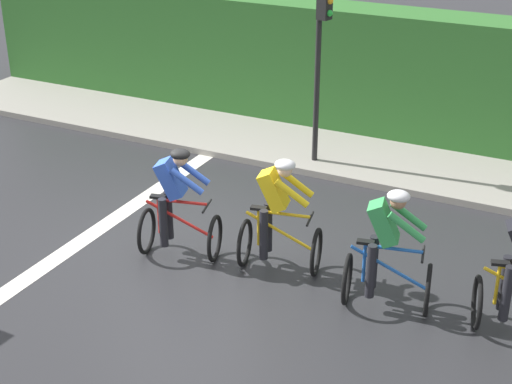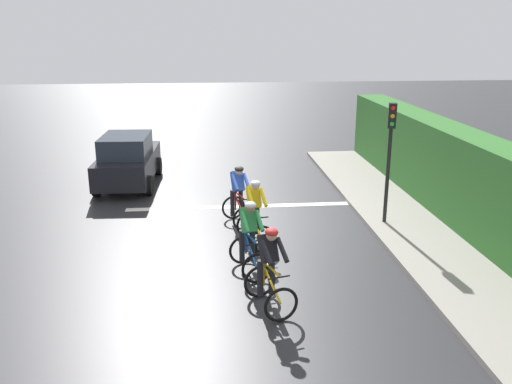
{
  "view_description": "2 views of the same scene",
  "coord_description": "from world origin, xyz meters",
  "px_view_note": "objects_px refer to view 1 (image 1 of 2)",
  "views": [
    {
      "loc": [
        8.42,
        5.52,
        5.56
      ],
      "look_at": [
        -0.78,
        0.91,
        0.74
      ],
      "focal_mm": 54.02,
      "sensor_mm": 36.0,
      "label": 1
    },
    {
      "loc": [
        1.08,
        14.04,
        5.15
      ],
      "look_at": [
        -0.13,
        1.21,
        1.23
      ],
      "focal_mm": 37.9,
      "sensor_mm": 36.0,
      "label": 2
    }
  ],
  "objects_px": {
    "cyclist_mid": "(278,218)",
    "cyclist_fourth": "(176,206)",
    "cyclist_second": "(386,253)",
    "traffic_light_near_crossing": "(321,47)"
  },
  "relations": [
    {
      "from": "cyclist_second",
      "to": "cyclist_fourth",
      "type": "height_order",
      "value": "same"
    },
    {
      "from": "cyclist_second",
      "to": "cyclist_mid",
      "type": "bearing_deg",
      "value": -99.11
    },
    {
      "from": "cyclist_second",
      "to": "cyclist_mid",
      "type": "xyz_separation_m",
      "value": [
        -0.26,
        -1.62,
        0.0
      ]
    },
    {
      "from": "cyclist_second",
      "to": "cyclist_fourth",
      "type": "distance_m",
      "value": 3.05
    },
    {
      "from": "cyclist_second",
      "to": "traffic_light_near_crossing",
      "type": "relative_size",
      "value": 0.5
    },
    {
      "from": "cyclist_second",
      "to": "cyclist_fourth",
      "type": "xyz_separation_m",
      "value": [
        0.04,
        -3.05,
        0.0
      ]
    },
    {
      "from": "cyclist_mid",
      "to": "traffic_light_near_crossing",
      "type": "height_order",
      "value": "traffic_light_near_crossing"
    },
    {
      "from": "cyclist_mid",
      "to": "cyclist_fourth",
      "type": "height_order",
      "value": "same"
    },
    {
      "from": "cyclist_second",
      "to": "traffic_light_near_crossing",
      "type": "height_order",
      "value": "traffic_light_near_crossing"
    },
    {
      "from": "cyclist_second",
      "to": "cyclist_fourth",
      "type": "relative_size",
      "value": 1.0
    }
  ]
}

